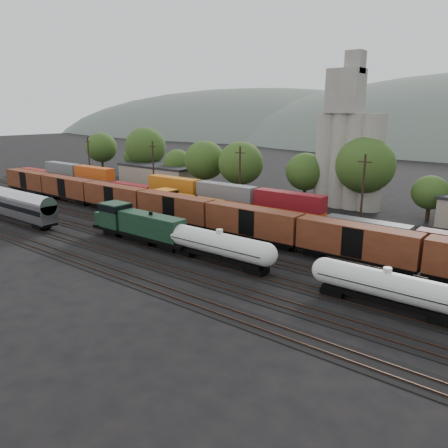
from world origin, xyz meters
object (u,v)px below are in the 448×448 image
Objects in this scene: green_locomotive at (136,224)px; grain_silo at (348,150)px; orange_locomotive at (184,204)px; tank_car_a at (220,245)px; passenger_coach at (12,203)px.

green_locomotive is 0.64× the size of grain_silo.
grain_silo reaches higher than orange_locomotive.
grain_silo is at bearing 92.10° from tank_car_a.
tank_car_a is at bearing -87.90° from grain_silo.
tank_car_a is 41.80m from passenger_coach.
grain_silo is (13.95, 41.00, 8.47)m from green_locomotive.
orange_locomotive is at bearing 107.65° from green_locomotive.
green_locomotive is 44.13m from grain_silo.
tank_car_a is at bearing -0.00° from green_locomotive.
grain_silo is (-1.50, 41.00, 8.72)m from tank_car_a.
orange_locomotive reaches higher than tank_car_a.
orange_locomotive is (21.27, 20.00, -0.77)m from passenger_coach.
green_locomotive is at bearing -72.35° from orange_locomotive.
green_locomotive is 15.46m from tank_car_a.
passenger_coach is at bearing -136.76° from orange_locomotive.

